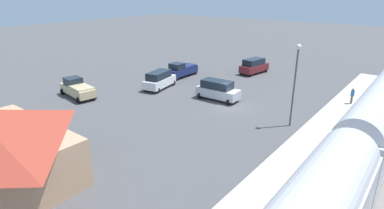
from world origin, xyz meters
The scene contains 10 objects.
ground_plane centered at (0.00, 0.00, 0.00)m, with size 200.00×200.00×0.00m, color #4C4C4F.
railway_track centered at (-14.00, 0.00, 0.09)m, with size 4.80×70.00×0.30m.
platform centered at (-10.00, 0.00, 0.15)m, with size 3.20×46.00×0.30m.
pedestrian_on_platform centered at (-10.36, -8.06, 1.28)m, with size 0.36×0.36×1.71m.
suv_white centered at (10.31, -0.17, 1.15)m, with size 2.88×5.19×2.22m.
suv_maroon centered at (4.49, -14.37, 1.15)m, with size 2.65×5.13×2.22m.
pickup_navy centered at (11.80, -6.23, 1.03)m, with size 2.10×5.45×2.14m.
suv_silver centered at (2.12, -1.06, 1.15)m, with size 4.96×2.51×2.22m.
pickup_tan centered at (15.51, 8.13, 1.03)m, with size 5.63×3.10×2.14m.
light_pole_near_platform centered at (-7.20, 0.98, 4.72)m, with size 0.44×0.44×7.46m.
Camera 1 is at (-16.40, 27.40, 11.71)m, focal length 29.41 mm.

